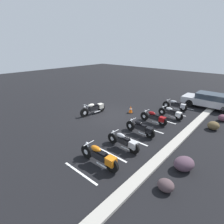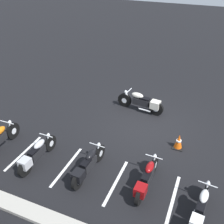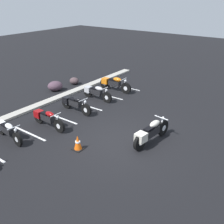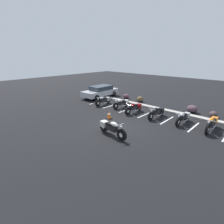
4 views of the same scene
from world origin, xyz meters
name	(u,v)px [view 3 (image 3 of 4)]	position (x,y,z in m)	size (l,w,h in m)	color
ground	(121,141)	(0.00, 0.00, 0.00)	(60.00, 60.00, 0.00)	black
motorcycle_cream_featured	(150,133)	(0.57, -1.05, 0.48)	(2.30, 0.68, 0.90)	black
parked_bike_1	(7,130)	(-2.66, 3.90, 0.42)	(0.58, 1.99, 0.78)	black
parked_bike_2	(47,118)	(-0.95, 3.42, 0.43)	(0.58, 2.07, 0.82)	black
parked_bike_3	(74,103)	(1.04, 3.61, 0.44)	(0.59, 2.10, 0.82)	black
parked_bike_4	(96,92)	(2.99, 3.81, 0.43)	(0.58, 2.07, 0.81)	black
parked_bike_5	(114,83)	(4.77, 3.84, 0.47)	(0.63, 2.26, 0.89)	black
concrete_curb	(33,107)	(0.00, 5.64, 0.06)	(18.00, 0.50, 0.12)	#A8A399
landscape_rock_1	(55,86)	(2.59, 6.76, 0.30)	(0.93, 0.74, 0.61)	#4E3845
landscape_rock_3	(74,81)	(4.21, 6.70, 0.23)	(0.62, 0.56, 0.46)	#4A393D
traffic_cone	(78,143)	(-1.52, 0.98, 0.29)	(0.40, 0.40, 0.61)	black
stall_line_2	(29,133)	(-1.86, 3.56, 0.00)	(0.10, 2.10, 0.00)	white
stall_line_3	(61,118)	(0.03, 3.56, 0.00)	(0.10, 2.10, 0.00)	white
stall_line_4	(87,106)	(1.93, 3.56, 0.00)	(0.10, 2.10, 0.00)	white
stall_line_5	(108,96)	(3.82, 3.56, 0.00)	(0.10, 2.10, 0.00)	white
stall_line_6	(126,87)	(5.72, 3.56, 0.00)	(0.10, 2.10, 0.00)	white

